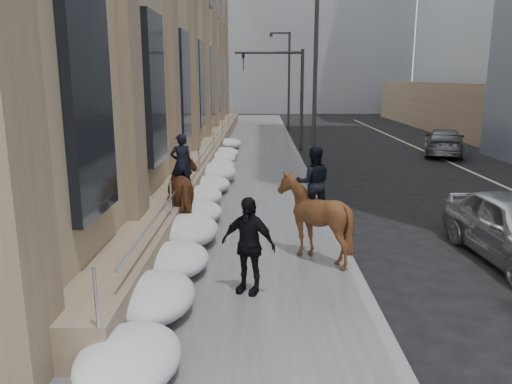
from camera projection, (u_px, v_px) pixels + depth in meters
The scene contains 13 objects.
ground at pixel (234, 320), 9.16m from camera, with size 140.00×140.00×0.00m, color black.
sidewalk at pixel (247, 194), 18.90m from camera, with size 5.00×80.00×0.12m, color #4D4D4F.
curb at pixel (316, 194), 18.88m from camera, with size 0.24×80.00×0.12m, color slate.
bg_building_mid at pixel (287, 1), 64.49m from camera, with size 30.00×12.00×28.00m, color slate.
bg_building_far at pixel (218, 40), 77.15m from camera, with size 24.00×12.00×20.00m, color gray.
streetlight_mid at pixel (312, 72), 21.77m from camera, with size 1.71×0.24×8.00m.
streetlight_far at pixel (287, 75), 41.26m from camera, with size 1.71×0.24×8.00m.
traffic_signal at pixel (287, 84), 29.70m from camera, with size 4.10×0.22×6.00m.
snow_bank at pixel (204, 194), 16.97m from camera, with size 1.70×18.10×0.76m.
mounted_horse_left at pixel (188, 190), 14.34m from camera, with size 1.84×2.63×2.68m.
mounted_horse_right at pixel (313, 212), 11.78m from camera, with size 1.65×1.85×2.67m.
pedestrian at pixel (248, 245), 9.89m from camera, with size 1.16×0.48×1.97m, color black.
car_grey at pixel (444, 142), 28.56m from camera, with size 2.12×5.21×1.51m, color #585A60.
Camera 1 is at (0.47, -8.40, 4.34)m, focal length 35.00 mm.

